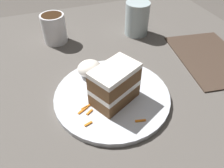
{
  "coord_description": "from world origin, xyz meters",
  "views": [
    {
      "loc": [
        -0.17,
        -0.35,
        0.39
      ],
      "look_at": [
        -0.05,
        -0.02,
        0.07
      ],
      "focal_mm": 35.0,
      "sensor_mm": 36.0,
      "label": 1
    }
  ],
  "objects": [
    {
      "name": "drinking_glass",
      "position": [
        0.13,
        0.24,
        0.07
      ],
      "size": [
        0.08,
        0.08,
        0.1
      ],
      "color": "silver",
      "rests_on": "dining_table"
    },
    {
      "name": "dining_table",
      "position": [
        0.0,
        0.0,
        0.01
      ],
      "size": [
        0.95,
        1.05,
        0.03
      ],
      "primitive_type": "cube",
      "color": "#56514C",
      "rests_on": "ground"
    },
    {
      "name": "cake_slice",
      "position": [
        -0.05,
        -0.03,
        0.08
      ],
      "size": [
        0.12,
        0.1,
        0.09
      ],
      "rotation": [
        0.0,
        0.0,
        5.19
      ],
      "color": "brown",
      "rests_on": "plate"
    },
    {
      "name": "carrot_shreds_scatter",
      "position": [
        -0.05,
        -0.02,
        0.04
      ],
      "size": [
        0.16,
        0.16,
        0.0
      ],
      "color": "orange",
      "rests_on": "plate"
    },
    {
      "name": "ground_plane",
      "position": [
        0.0,
        0.0,
        0.0
      ],
      "size": [
        6.0,
        6.0,
        0.0
      ],
      "primitive_type": "plane",
      "color": "#4C4742",
      "rests_on": "ground"
    },
    {
      "name": "coffee_mug",
      "position": [
        -0.13,
        0.28,
        0.07
      ],
      "size": [
        0.07,
        0.07,
        0.09
      ],
      "color": "white",
      "rests_on": "dining_table"
    },
    {
      "name": "cream_dollop",
      "position": [
        -0.08,
        0.07,
        0.06
      ],
      "size": [
        0.06,
        0.05,
        0.04
      ],
      "primitive_type": "ellipsoid",
      "color": "white",
      "rests_on": "plate"
    },
    {
      "name": "orange_garnish",
      "position": [
        -0.0,
        0.06,
        0.04
      ],
      "size": [
        0.05,
        0.05,
        0.01
      ],
      "primitive_type": "cylinder",
      "color": "orange",
      "rests_on": "plate"
    },
    {
      "name": "plate",
      "position": [
        -0.05,
        -0.02,
        0.03
      ],
      "size": [
        0.26,
        0.26,
        0.01
      ],
      "primitive_type": "cylinder",
      "color": "silver",
      "rests_on": "dining_table"
    },
    {
      "name": "menu_card",
      "position": [
        0.27,
        0.04,
        0.03
      ],
      "size": [
        0.21,
        0.28,
        0.0
      ],
      "primitive_type": "cube",
      "rotation": [
        0.0,
        0.0,
        6.13
      ],
      "color": "#423328",
      "rests_on": "dining_table"
    }
  ]
}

